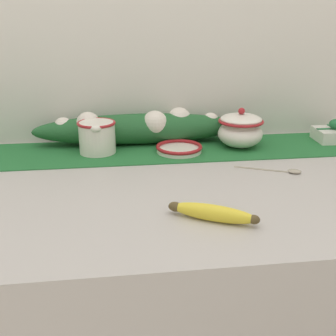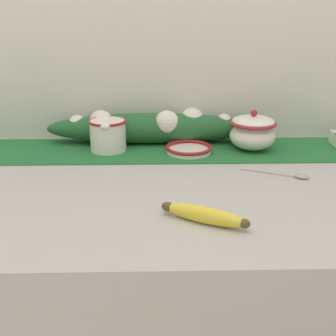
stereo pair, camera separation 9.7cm
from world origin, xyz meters
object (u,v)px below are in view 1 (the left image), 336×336
object	(u,v)px
small_dish	(179,148)
spoon	(289,171)
cream_pitcher	(97,136)
gift_box	(335,134)
sugar_bowl	(240,130)
banana	(213,213)

from	to	relation	value
small_dish	spoon	bearing A→B (deg)	-37.72
cream_pitcher	gift_box	world-z (taller)	cream_pitcher
sugar_bowl	small_dish	distance (m)	0.20
cream_pitcher	banana	bearing A→B (deg)	-62.66
cream_pitcher	spoon	world-z (taller)	cream_pitcher
banana	gift_box	world-z (taller)	gift_box
cream_pitcher	small_dish	distance (m)	0.24
small_dish	banana	world-z (taller)	banana
cream_pitcher	small_dish	world-z (taller)	cream_pitcher
spoon	gift_box	xyz separation A→B (m)	(0.25, 0.24, 0.02)
small_dish	gift_box	xyz separation A→B (m)	(0.51, 0.05, 0.01)
sugar_bowl	spoon	xyz separation A→B (m)	(0.06, -0.22, -0.05)
small_dish	gift_box	size ratio (longest dim) A/B	1.11
sugar_bowl	gift_box	bearing A→B (deg)	4.08
sugar_bowl	spoon	bearing A→B (deg)	-73.84
banana	spoon	xyz separation A→B (m)	(0.25, 0.23, -0.01)
sugar_bowl	gift_box	xyz separation A→B (m)	(0.32, 0.02, -0.03)
sugar_bowl	gift_box	size ratio (longest dim) A/B	1.11
cream_pitcher	sugar_bowl	distance (m)	0.42
small_dish	gift_box	bearing A→B (deg)	5.45
cream_pitcher	sugar_bowl	size ratio (longest dim) A/B	0.94
banana	gift_box	size ratio (longest dim) A/B	1.42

